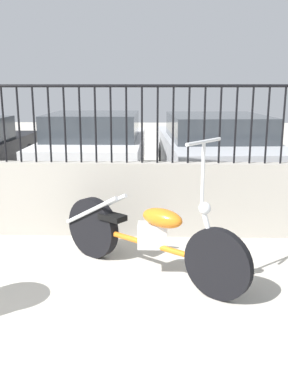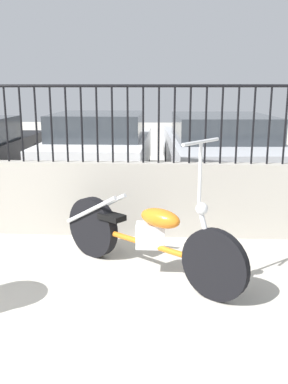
{
  "view_description": "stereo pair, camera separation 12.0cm",
  "coord_description": "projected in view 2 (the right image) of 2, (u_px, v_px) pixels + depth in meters",
  "views": [
    {
      "loc": [
        1.32,
        -2.44,
        1.84
      ],
      "look_at": [
        1.16,
        2.15,
        0.7
      ],
      "focal_mm": 40.0,
      "sensor_mm": 36.0,
      "label": 1
    },
    {
      "loc": [
        1.44,
        -2.43,
        1.84
      ],
      "look_at": [
        1.16,
        2.15,
        0.7
      ],
      "focal_mm": 40.0,
      "sensor_mm": 36.0,
      "label": 2
    }
  ],
  "objects": [
    {
      "name": "low_wall",
      "position": [
        55.0,
        198.0,
        5.41
      ],
      "size": [
        8.02,
        0.18,
        0.93
      ],
      "color": "#9E998E",
      "rests_on": "ground_plane"
    },
    {
      "name": "fence_railing",
      "position": [
        51.0,
        112.0,
        5.15
      ],
      "size": [
        8.02,
        0.04,
        0.93
      ],
      "color": "black",
      "rests_on": "low_wall"
    },
    {
      "name": "motorcycle_orange",
      "position": [
        138.0,
        234.0,
        4.27
      ],
      "size": [
        1.85,
        1.46,
        1.41
      ],
      "rotation": [
        0.0,
        0.0,
        -0.65
      ],
      "color": "black",
      "rests_on": "ground_plane"
    },
    {
      "name": "car_white",
      "position": [
        100.0,
        147.0,
        8.29
      ],
      "size": [
        1.83,
        3.97,
        1.35
      ],
      "rotation": [
        0.0,
        0.0,
        1.58
      ],
      "color": "black",
      "rests_on": "ground_plane"
    },
    {
      "name": "car_silver",
      "position": [
        219.0,
        149.0,
        8.03
      ],
      "size": [
        2.14,
        4.67,
        1.34
      ],
      "rotation": [
        0.0,
        0.0,
        1.64
      ],
      "color": "black",
      "rests_on": "ground_plane"
    }
  ]
}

